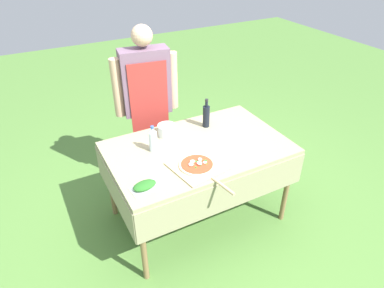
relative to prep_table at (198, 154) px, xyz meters
The scene contains 8 objects.
ground_plane 0.71m from the prep_table, ahead, with size 12.00×12.00×0.00m, color #517F38.
prep_table is the anchor object (origin of this frame).
person_cook 0.79m from the prep_table, 101.65° to the left, with size 0.61×0.25×1.63m.
pizza_on_peel 0.31m from the prep_table, 119.32° to the right, with size 0.42×0.61×0.06m.
oil_bottle 0.39m from the prep_table, 49.08° to the left, with size 0.06×0.06×0.27m.
water_bottle 0.41m from the prep_table, 161.52° to the left, with size 0.07×0.07×0.23m.
herb_container 0.66m from the prep_table, 153.52° to the right, with size 0.21×0.14×0.05m.
mixing_tub 0.35m from the prep_table, 118.47° to the left, with size 0.16×0.16×0.10m, color silver.
Camera 1 is at (-1.16, -2.05, 2.34)m, focal length 32.00 mm.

